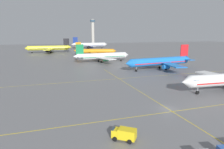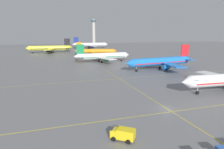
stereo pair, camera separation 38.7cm
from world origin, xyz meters
TOP-DOWN VIEW (x-y plane):
  - ground_plane at (0.00, 0.00)m, footprint 600.00×600.00m
  - airliner_second_row at (26.65, 47.17)m, footprint 38.75×33.28m
  - airliner_third_row at (5.88, 80.95)m, footprint 36.32×31.27m
  - airliner_far_left_stand at (10.14, 117.72)m, footprint 33.28×28.41m
  - airliner_far_right_stand at (-23.86, 152.75)m, footprint 40.93×35.19m
  - airliner_distant_taxiway at (21.25, 190.17)m, footprint 41.31×35.74m
  - taxiway_markings at (0.00, 16.25)m, footprint 168.68×80.29m
  - service_truck_red_van at (-15.53, -10.41)m, footprint 4.37×3.99m
  - control_tower at (51.00, 300.40)m, footprint 8.82×8.82m

SIDE VIEW (x-z plane):
  - ground_plane at x=0.00m, z-range 0.00..0.00m
  - taxiway_markings at x=0.00m, z-range 0.00..0.01m
  - service_truck_red_van at x=-15.53m, z-range 0.13..2.23m
  - airliner_far_left_stand at x=10.14m, z-range -1.67..8.87m
  - airliner_third_row at x=5.88m, z-range -1.79..9.50m
  - airliner_second_row at x=26.65m, z-range -1.91..10.13m
  - airliner_far_right_stand at x=-23.86m, z-range -2.02..10.70m
  - airliner_distant_taxiway at x=21.25m, z-range -2.04..10.84m
  - control_tower at x=51.00m, z-range 3.09..43.18m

